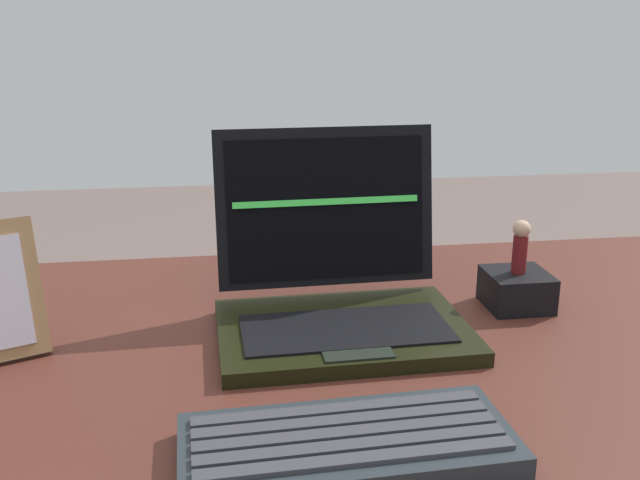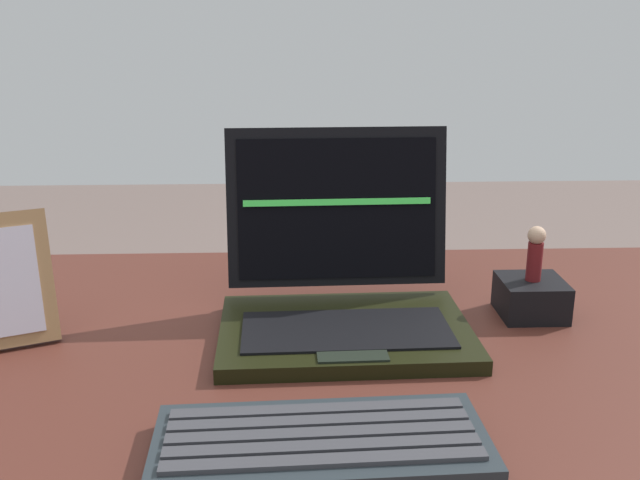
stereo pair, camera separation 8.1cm
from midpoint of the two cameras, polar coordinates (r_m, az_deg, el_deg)
desk at (r=0.89m, az=-0.16°, el=-13.63°), size 1.67×0.76×0.70m
laptop_front at (r=0.90m, az=4.39°, el=-4.09°), size 0.31×0.25×0.24m
external_keyboard at (r=0.66m, az=3.75°, el=-16.02°), size 0.30×0.14×0.03m
figurine_stand at (r=0.99m, az=18.67°, el=-4.38°), size 0.08×0.08×0.05m
figurine at (r=0.97m, az=19.03°, el=-0.88°), size 0.02×0.02×0.07m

